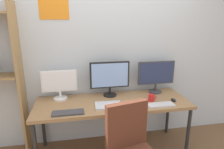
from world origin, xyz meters
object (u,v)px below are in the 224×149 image
keyboard_left (68,113)px  desk (113,105)px  monitor_right (156,75)px  monitor_left (59,84)px  mouse_left_side (130,104)px  keyboard_right (161,105)px  mouse_right_side (173,100)px  coffee_mug (151,98)px  monitor_center (110,77)px  laptop_closed (108,105)px

keyboard_left → desk: bearing=22.3°
desk → monitor_right: monitor_right is taller
monitor_left → mouse_left_side: 0.95m
monitor_right → keyboard_right: size_ratio=1.60×
mouse_right_side → coffee_mug: bearing=168.2°
monitor_center → keyboard_left: size_ratio=1.50×
mouse_right_side → monitor_center: bearing=156.0°
monitor_left → keyboard_right: monitor_left is taller
keyboard_right → coffee_mug: (-0.06, 0.15, 0.04)m
monitor_left → monitor_center: 0.67m
desk → coffee_mug: 0.51m
mouse_right_side → monitor_right: bearing=107.5°
monitor_center → laptop_closed: 0.44m
monitor_right → mouse_left_side: size_ratio=5.51×
mouse_right_side → laptop_closed: size_ratio=0.30×
monitor_right → mouse_left_side: (-0.48, -0.36, -0.25)m
keyboard_right → mouse_left_side: mouse_left_side is taller
monitor_left → mouse_left_side: bearing=-23.1°
monitor_center → mouse_right_side: monitor_center is taller
keyboard_right → mouse_left_side: bearing=168.1°
desk → keyboard_right: (0.56, -0.23, 0.06)m
mouse_right_side → desk: bearing=170.2°
laptop_closed → mouse_right_side: bearing=2.3°
keyboard_left → monitor_right: bearing=19.8°
keyboard_left → mouse_right_side: size_ratio=3.72×
keyboard_left → coffee_mug: coffee_mug is taller
monitor_left → coffee_mug: monitor_left is taller
monitor_right → desk: bearing=-162.4°
keyboard_right → mouse_left_side: size_ratio=3.45×
keyboard_right → laptop_closed: 0.65m
monitor_left → coffee_mug: size_ratio=4.28×
mouse_left_side → keyboard_right: bearing=-11.9°
monitor_left → mouse_right_side: 1.50m
mouse_right_side → coffee_mug: (-0.28, 0.06, 0.03)m
keyboard_right → coffee_mug: coffee_mug is taller
monitor_center → keyboard_left: (-0.56, -0.44, -0.26)m
desk → laptop_closed: bearing=-121.3°
monitor_center → monitor_right: size_ratio=1.02×
laptop_closed → coffee_mug: bearing=7.9°
desk → monitor_center: monitor_center is taller
desk → mouse_right_side: 0.79m
keyboard_left → coffee_mug: bearing=8.3°
desk → mouse_left_side: (0.18, -0.15, 0.07)m
mouse_right_side → coffee_mug: coffee_mug is taller
desk → coffee_mug: size_ratio=18.63×
monitor_center → coffee_mug: monitor_center is taller
desk → mouse_left_side: 0.25m
monitor_right → monitor_center: bearing=180.0°
monitor_left → keyboard_right: 1.32m
monitor_left → keyboard_left: (0.11, -0.44, -0.21)m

